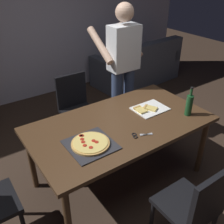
# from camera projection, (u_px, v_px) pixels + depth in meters

# --- Properties ---
(ground_plane) EXTENTS (12.00, 12.00, 0.00)m
(ground_plane) POSITION_uv_depth(u_px,v_px,m) (119.00, 178.00, 2.95)
(ground_plane) COLOR #38281E
(back_wall) EXTENTS (6.40, 0.10, 2.80)m
(back_wall) POSITION_uv_depth(u_px,v_px,m) (24.00, 15.00, 4.09)
(back_wall) COLOR #BCB7C6
(back_wall) RESTS_ON ground_plane
(dining_table) EXTENTS (1.82, 1.00, 0.75)m
(dining_table) POSITION_uv_depth(u_px,v_px,m) (120.00, 128.00, 2.61)
(dining_table) COLOR #4C331E
(dining_table) RESTS_ON ground_plane
(chair_near_camera) EXTENTS (0.42, 0.42, 0.90)m
(chair_near_camera) POSITION_uv_depth(u_px,v_px,m) (196.00, 205.00, 1.99)
(chair_near_camera) COLOR black
(chair_near_camera) RESTS_ON ground_plane
(chair_far_side) EXTENTS (0.42, 0.42, 0.90)m
(chair_far_side) POSITION_uv_depth(u_px,v_px,m) (76.00, 104.00, 3.39)
(chair_far_side) COLOR black
(chair_far_side) RESTS_ON ground_plane
(couch) EXTENTS (1.76, 0.99, 0.85)m
(couch) POSITION_uv_depth(u_px,v_px,m) (138.00, 68.00, 5.14)
(couch) COLOR #4C515B
(couch) RESTS_ON ground_plane
(person_serving_pizza) EXTENTS (0.55, 0.54, 1.75)m
(person_serving_pizza) POSITION_uv_depth(u_px,v_px,m) (123.00, 65.00, 3.28)
(person_serving_pizza) COLOR #38476B
(person_serving_pizza) RESTS_ON ground_plane
(pepperoni_pizza_on_tray) EXTENTS (0.40, 0.40, 0.04)m
(pepperoni_pizza_on_tray) POSITION_uv_depth(u_px,v_px,m) (90.00, 144.00, 2.25)
(pepperoni_pizza_on_tray) COLOR #2D2D33
(pepperoni_pizza_on_tray) RESTS_ON dining_table
(pizza_slices_on_towel) EXTENTS (0.36, 0.28, 0.03)m
(pizza_slices_on_towel) POSITION_uv_depth(u_px,v_px,m) (148.00, 109.00, 2.79)
(pizza_slices_on_towel) COLOR white
(pizza_slices_on_towel) RESTS_ON dining_table
(wine_bottle) EXTENTS (0.07, 0.07, 0.32)m
(wine_bottle) POSITION_uv_depth(u_px,v_px,m) (189.00, 105.00, 2.65)
(wine_bottle) COLOR #194723
(wine_bottle) RESTS_ON dining_table
(kitchen_scissors) EXTENTS (0.20, 0.13, 0.01)m
(kitchen_scissors) POSITION_uv_depth(u_px,v_px,m) (139.00, 135.00, 2.38)
(kitchen_scissors) COLOR silver
(kitchen_scissors) RESTS_ON dining_table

